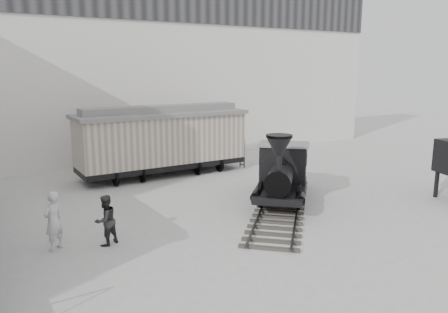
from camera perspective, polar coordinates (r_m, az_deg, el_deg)
ground at (r=14.57m, az=10.26°, el=-10.39°), size 90.00×90.00×0.00m
north_wall at (r=26.70m, az=-11.16°, el=11.59°), size 34.00×2.51×11.00m
locomotive at (r=17.65m, az=7.64°, el=-2.62°), size 7.18×7.58×3.03m
boxcar at (r=22.37m, az=-8.05°, el=2.30°), size 8.75×2.85×3.57m
visitor_a at (r=14.11m, az=-21.40°, el=-7.82°), size 0.79×0.74×1.82m
visitor_b at (r=14.02m, az=-15.23°, el=-8.04°), size 0.96×0.88×1.59m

